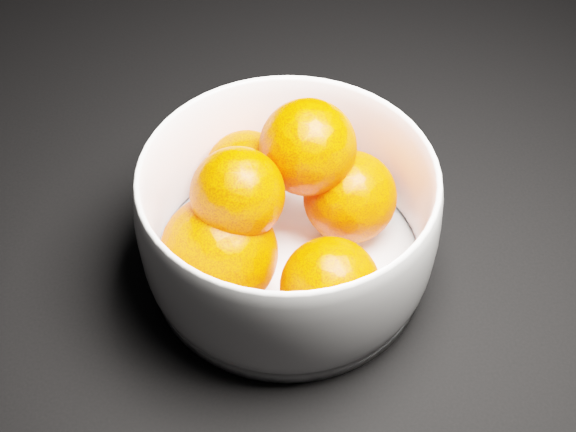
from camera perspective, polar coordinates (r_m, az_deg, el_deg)
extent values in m
cube|color=black|center=(0.81, 15.91, 12.13)|extent=(3.00, 3.00, 0.00)
cylinder|color=white|center=(0.57, 0.00, -3.29)|extent=(0.19, 0.19, 0.01)
sphere|color=#F93F00|center=(0.56, 4.42, 1.37)|extent=(0.07, 0.07, 0.07)
sphere|color=#F93F00|center=(0.58, -2.93, 3.12)|extent=(0.06, 0.06, 0.06)
sphere|color=#F93F00|center=(0.53, -4.92, -2.62)|extent=(0.08, 0.08, 0.08)
sphere|color=#F93F00|center=(0.51, 3.02, -5.06)|extent=(0.06, 0.06, 0.06)
sphere|color=#F93F00|center=(0.54, 1.42, 4.92)|extent=(0.07, 0.07, 0.07)
sphere|color=#F93F00|center=(0.51, -3.60, 1.58)|extent=(0.06, 0.06, 0.06)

